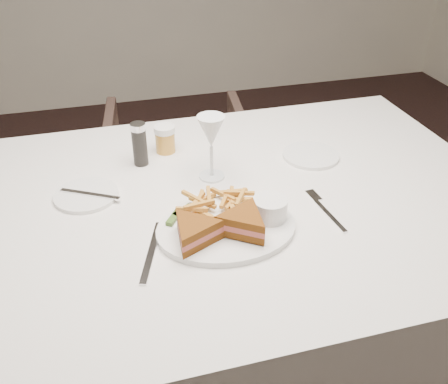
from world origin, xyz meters
TOP-DOWN VIEW (x-y plane):
  - table at (0.07, -0.01)m, footprint 1.49×0.99m
  - chair_far at (0.12, 0.91)m, footprint 0.68×0.64m
  - table_setting at (0.04, -0.05)m, footprint 0.79×0.62m

SIDE VIEW (x-z plane):
  - chair_far at x=0.12m, z-range 0.00..0.63m
  - table at x=0.07m, z-range 0.00..0.75m
  - table_setting at x=0.04m, z-range 0.70..0.88m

